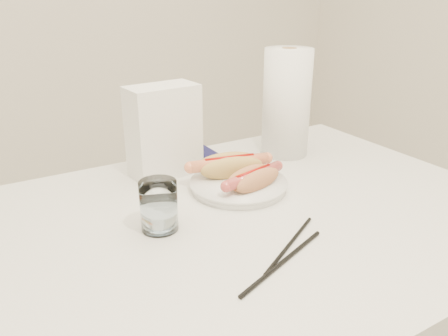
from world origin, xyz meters
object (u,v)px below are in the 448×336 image
plate (239,186)px  napkin_box (164,131)px  table (230,243)px  paper_towel_roll (286,103)px  water_glass (159,206)px  hotdog_left (230,166)px  hotdog_right (253,179)px

plate → napkin_box: 0.22m
table → paper_towel_roll: (0.32, 0.24, 0.20)m
water_glass → plate: bearing=18.4°
plate → paper_towel_roll: bearing=30.3°
table → plate: (0.08, 0.10, 0.07)m
plate → hotdog_left: hotdog_left is taller
table → hotdog_left: 0.20m
plate → hotdog_left: 0.06m
paper_towel_roll → hotdog_right: bearing=-141.6°
water_glass → paper_towel_roll: paper_towel_roll is taller
hotdog_left → paper_towel_roll: (0.23, 0.09, 0.10)m
hotdog_left → hotdog_right: 0.08m
table → napkin_box: size_ratio=5.51×
water_glass → napkin_box: size_ratio=0.45×
plate → hotdog_right: 0.05m
water_glass → napkin_box: (0.12, 0.25, 0.06)m
table → water_glass: size_ratio=12.28×
table → plate: plate is taller
hotdog_left → hotdog_right: (0.01, -0.08, -0.00)m
plate → water_glass: size_ratio=2.17×
hotdog_right → table: bearing=-159.8°
plate → hotdog_left: size_ratio=1.12×
hotdog_left → hotdog_right: size_ratio=1.15×
water_glass → napkin_box: napkin_box is taller
table → napkin_box: bearing=94.2°
table → paper_towel_roll: size_ratio=4.24×
plate → water_glass: 0.24m
hotdog_left → water_glass: (-0.23, -0.12, 0.01)m
water_glass → table: bearing=-11.7°
table → hotdog_left: (0.09, 0.15, 0.10)m
table → hotdog_right: hotdog_right is taller
plate → hotdog_right: (0.01, -0.04, 0.03)m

